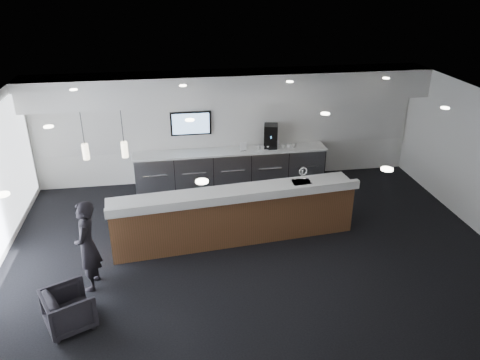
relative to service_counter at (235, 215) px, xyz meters
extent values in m
plane|color=black|center=(0.31, -0.85, -0.58)|extent=(10.00, 10.00, 0.00)
cube|color=black|center=(0.31, -0.85, 2.42)|extent=(10.00, 8.00, 0.02)
cube|color=white|center=(0.31, 3.15, 0.92)|extent=(10.00, 0.02, 3.00)
cube|color=silver|center=(0.31, 2.70, 2.07)|extent=(10.00, 0.90, 0.70)
cube|color=silver|center=(0.31, 3.12, 1.02)|extent=(9.80, 0.06, 1.40)
cube|color=gray|center=(0.31, 2.79, -0.13)|extent=(5.00, 0.60, 0.90)
cube|color=white|center=(0.31, 2.79, 0.35)|extent=(5.06, 0.66, 0.05)
cylinder|color=white|center=(-1.69, 2.47, -0.08)|extent=(0.60, 0.02, 0.02)
cylinder|color=white|center=(-0.69, 2.47, -0.08)|extent=(0.60, 0.02, 0.02)
cylinder|color=white|center=(0.31, 2.47, -0.08)|extent=(0.60, 0.02, 0.02)
cylinder|color=white|center=(1.31, 2.47, -0.08)|extent=(0.60, 0.02, 0.02)
cylinder|color=white|center=(2.31, 2.47, -0.08)|extent=(0.60, 0.02, 0.02)
cube|color=black|center=(-0.69, 3.06, 1.07)|extent=(1.05, 0.07, 0.62)
cube|color=blue|center=(-0.69, 3.02, 1.07)|extent=(0.95, 0.01, 0.54)
cylinder|color=beige|center=(-2.09, -0.05, 1.67)|extent=(0.12, 0.12, 0.30)
cylinder|color=beige|center=(-2.79, -0.05, 1.67)|extent=(0.12, 0.12, 0.30)
cube|color=brown|center=(0.00, 0.01, -0.05)|extent=(5.15, 1.23, 1.05)
cube|color=white|center=(0.00, 0.01, 0.50)|extent=(5.24, 1.31, 0.06)
cube|color=white|center=(0.04, -0.38, 0.59)|extent=(5.17, 0.64, 0.18)
cylinder|color=white|center=(1.50, 0.26, 0.67)|extent=(0.04, 0.04, 0.28)
torus|color=white|center=(1.50, 0.20, 0.81)|extent=(0.19, 0.05, 0.19)
cube|color=black|center=(1.38, 2.86, 0.68)|extent=(0.43, 0.47, 0.62)
cube|color=white|center=(1.38, 2.64, 0.38)|extent=(0.22, 0.12, 0.02)
cube|color=white|center=(0.62, 2.69, 0.49)|extent=(0.17, 0.04, 0.24)
cube|color=white|center=(1.49, 2.73, 0.49)|extent=(0.17, 0.03, 0.23)
imported|color=black|center=(-3.03, -2.22, -0.24)|extent=(0.98, 0.96, 0.67)
imported|color=black|center=(-2.81, -1.21, 0.29)|extent=(0.46, 0.66, 1.72)
imported|color=white|center=(1.98, 2.73, 0.43)|extent=(0.11, 0.11, 0.10)
imported|color=white|center=(1.84, 2.73, 0.43)|extent=(0.15, 0.15, 0.10)
imported|color=white|center=(1.70, 2.73, 0.43)|extent=(0.13, 0.13, 0.10)
imported|color=white|center=(1.56, 2.73, 0.43)|extent=(0.14, 0.14, 0.10)
imported|color=white|center=(1.42, 2.73, 0.43)|extent=(0.15, 0.15, 0.10)
imported|color=white|center=(1.28, 2.73, 0.43)|extent=(0.12, 0.12, 0.10)
imported|color=white|center=(1.14, 2.73, 0.43)|extent=(0.15, 0.15, 0.10)
imported|color=white|center=(1.00, 2.73, 0.43)|extent=(0.13, 0.13, 0.10)
camera|label=1|loc=(-1.24, -8.53, 4.81)|focal=35.00mm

